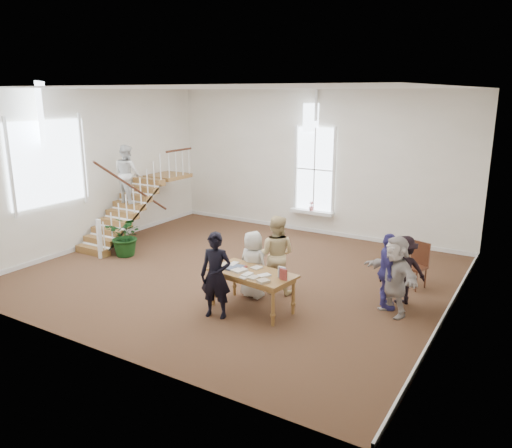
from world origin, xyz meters
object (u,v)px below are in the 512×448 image
Objects in this scene: person_yellow at (276,254)px; woman_cluster_c at (395,276)px; elderly_woman at (253,264)px; woman_cluster_b at (403,270)px; library_table at (252,276)px; police_officer at (216,275)px; woman_cluster_a at (387,271)px; side_chair at (417,262)px; floor_plant at (126,236)px.

person_yellow reaches higher than woman_cluster_c.
elderly_woman is 0.90× the size of woman_cluster_c.
elderly_woman is at bearing 47.07° from person_yellow.
woman_cluster_b is (2.92, 1.36, -0.00)m from elderly_woman.
police_officer reaches higher than library_table.
woman_cluster_a is at bearing 32.65° from woman_cluster_b.
library_table is 2.90m from woman_cluster_c.
woman_cluster_c is at bearing 18.87° from police_officer.
library_table is 0.69m from elderly_woman.
police_officer is 3.99m from woman_cluster_b.
elderly_woman reaches higher than side_chair.
library_table is 1.13× the size of woman_cluster_c.
elderly_woman is (-0.34, 0.61, 0.00)m from library_table.
police_officer is at bearing -111.17° from side_chair.
library_table is 1.12m from person_yellow.
woman_cluster_b is at bearing 124.66° from woman_cluster_c.
woman_cluster_a is 1.09× the size of woman_cluster_b.
person_yellow is at bearing 77.00° from woman_cluster_a.
person_yellow reaches higher than elderly_woman.
library_table is 2.81m from woman_cluster_a.
woman_cluster_a is at bearing 2.26° from floor_plant.
woman_cluster_c is at bearing -72.73° from side_chair.
woman_cluster_c reaches higher than woman_cluster_a.
elderly_woman is 0.92× the size of woman_cluster_a.
police_officer reaches higher than floor_plant.
woman_cluster_a is 0.50m from woman_cluster_b.
woman_cluster_b is (2.62, 0.86, -0.15)m from person_yellow.
side_chair is (3.05, 3.71, -0.28)m from police_officer.
woman_cluster_c is (2.58, 1.32, 0.08)m from library_table.
woman_cluster_c reaches higher than library_table.
elderly_woman is (0.10, 1.25, -0.13)m from police_officer.
library_table is 0.79m from police_officer.
side_chair is (2.61, 3.07, -0.14)m from library_table.
woman_cluster_a reaches higher than elderly_woman.
woman_cluster_c is (3.02, 1.96, -0.05)m from police_officer.
elderly_woman is at bearing 71.23° from police_officer.
library_table is 1.75× the size of side_chair.
woman_cluster_c is at bearing 34.47° from library_table.
woman_cluster_a is 1.51× the size of side_chair.
police_officer is at bearing 104.90° from woman_cluster_a.
floor_plant is at bearing 172.94° from library_table.
side_chair is at bearing -123.39° from woman_cluster_b.
police_officer reaches higher than woman_cluster_a.
elderly_woman is 3.22m from woman_cluster_b.
woman_cluster_b is (3.02, 2.61, -0.13)m from police_officer.
woman_cluster_b is 1.10m from side_chair.
side_chair is at bearing -133.99° from elderly_woman.
floor_plant reaches higher than side_chair.
woman_cluster_a reaches higher than library_table.
side_chair is (0.24, 1.54, -0.21)m from woman_cluster_a.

